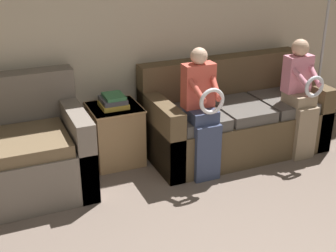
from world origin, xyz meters
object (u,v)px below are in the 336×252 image
Objects in this scene: side_shelf at (116,134)px; book_stack at (113,101)px; child_left_seated at (202,109)px; couch_main at (233,119)px; child_right_seated at (301,94)px.

book_stack reaches higher than side_shelf.
side_shelf is at bearing 26.22° from book_stack.
child_left_seated is 4.51× the size of book_stack.
child_left_seated is (-0.56, -0.36, 0.33)m from couch_main.
book_stack is (-0.01, -0.00, 0.35)m from side_shelf.
side_shelf is at bearing 170.59° from couch_main.
child_left_seated is 0.95m from side_shelf.
child_left_seated is 0.88m from book_stack.
book_stack is (-1.23, 0.20, 0.32)m from couch_main.
couch_main is at bearing -9.41° from side_shelf.
child_right_seated is 1.90m from side_shelf.
child_right_seated is (0.56, -0.36, 0.33)m from couch_main.
couch_main is at bearing 33.16° from child_left_seated.
book_stack is (-0.68, 0.56, -0.02)m from child_left_seated.
child_left_seated is 1.11m from child_right_seated.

